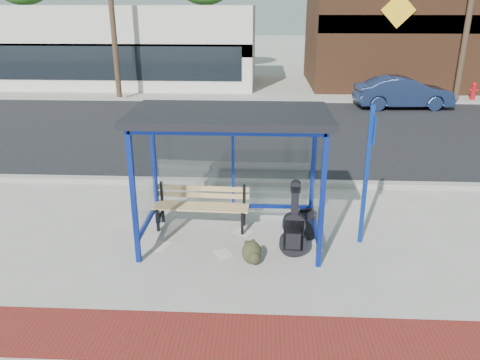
# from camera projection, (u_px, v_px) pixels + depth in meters

# --- Properties ---
(ground) EXTENTS (120.00, 120.00, 0.00)m
(ground) POSITION_uv_depth(u_px,v_px,m) (231.00, 242.00, 8.51)
(ground) COLOR #B2ADA0
(ground) RESTS_ON ground
(brick_paver_strip) EXTENTS (60.00, 1.00, 0.01)m
(brick_paver_strip) POSITION_uv_depth(u_px,v_px,m) (217.00, 337.00, 6.08)
(brick_paver_strip) COLOR maroon
(brick_paver_strip) RESTS_ON ground
(curb_near) EXTENTS (60.00, 0.25, 0.12)m
(curb_near) POSITION_uv_depth(u_px,v_px,m) (239.00, 182.00, 11.20)
(curb_near) COLOR gray
(curb_near) RESTS_ON ground
(street_asphalt) EXTENTS (60.00, 10.00, 0.00)m
(street_asphalt) POSITION_uv_depth(u_px,v_px,m) (247.00, 131.00, 15.99)
(street_asphalt) COLOR black
(street_asphalt) RESTS_ON ground
(curb_far) EXTENTS (60.00, 0.25, 0.12)m
(curb_far) POSITION_uv_depth(u_px,v_px,m) (251.00, 100.00, 20.73)
(curb_far) COLOR gray
(curb_far) RESTS_ON ground
(far_sidewalk) EXTENTS (60.00, 4.00, 0.01)m
(far_sidewalk) POSITION_uv_depth(u_px,v_px,m) (252.00, 94.00, 22.53)
(far_sidewalk) COLOR #B2ADA0
(far_sidewalk) RESTS_ON ground
(bus_shelter) EXTENTS (3.30, 1.80, 2.42)m
(bus_shelter) POSITION_uv_depth(u_px,v_px,m) (230.00, 131.00, 7.85)
(bus_shelter) COLOR #0D2395
(bus_shelter) RESTS_ON ground
(storefront_white) EXTENTS (18.00, 6.04, 4.00)m
(storefront_white) POSITION_uv_depth(u_px,v_px,m) (86.00, 45.00, 25.03)
(storefront_white) COLOR silver
(storefront_white) RESTS_ON ground
(storefront_brown) EXTENTS (10.00, 7.08, 6.40)m
(storefront_brown) POSITION_uv_depth(u_px,v_px,m) (408.00, 22.00, 24.29)
(storefront_brown) COLOR #59331E
(storefront_brown) RESTS_ON ground
(utility_pole_west) EXTENTS (1.60, 0.24, 8.00)m
(utility_pole_west) POSITION_uv_depth(u_px,v_px,m) (111.00, 3.00, 19.86)
(utility_pole_west) COLOR #4C3826
(utility_pole_west) RESTS_ON ground
(utility_pole_east) EXTENTS (1.60, 0.24, 8.00)m
(utility_pole_east) POSITION_uv_depth(u_px,v_px,m) (471.00, 3.00, 19.16)
(utility_pole_east) COLOR #4C3826
(utility_pole_east) RESTS_ON ground
(bench) EXTENTS (1.83, 0.51, 0.86)m
(bench) POSITION_uv_depth(u_px,v_px,m) (202.00, 204.00, 8.94)
(bench) COLOR black
(bench) RESTS_ON ground
(guitar_bag) EXTENTS (0.48, 0.17, 1.30)m
(guitar_bag) POSITION_uv_depth(u_px,v_px,m) (294.00, 231.00, 7.89)
(guitar_bag) COLOR black
(guitar_bag) RESTS_ON ground
(suitcase) EXTENTS (0.40, 0.32, 0.60)m
(suitcase) POSITION_uv_depth(u_px,v_px,m) (305.00, 225.00, 8.56)
(suitcase) COLOR black
(suitcase) RESTS_ON ground
(backpack) EXTENTS (0.41, 0.39, 0.40)m
(backpack) POSITION_uv_depth(u_px,v_px,m) (252.00, 253.00, 7.76)
(backpack) COLOR #2C2B18
(backpack) RESTS_ON ground
(sign_post) EXTENTS (0.12, 0.32, 2.52)m
(sign_post) POSITION_uv_depth(u_px,v_px,m) (367.00, 168.00, 8.03)
(sign_post) COLOR #0D3098
(sign_post) RESTS_ON ground
(newspaper_a) EXTENTS (0.37, 0.42, 0.01)m
(newspaper_a) POSITION_uv_depth(u_px,v_px,m) (161.00, 246.00, 8.37)
(newspaper_a) COLOR white
(newspaper_a) RESTS_ON ground
(newspaper_b) EXTENTS (0.39, 0.42, 0.01)m
(newspaper_b) POSITION_uv_depth(u_px,v_px,m) (223.00, 254.00, 8.11)
(newspaper_b) COLOR white
(newspaper_b) RESTS_ON ground
(newspaper_c) EXTENTS (0.42, 0.40, 0.01)m
(newspaper_c) POSITION_uv_depth(u_px,v_px,m) (243.00, 232.00, 8.88)
(newspaper_c) COLOR white
(newspaper_c) RESTS_ON ground
(parked_car) EXTENTS (3.99, 1.60, 1.29)m
(parked_car) POSITION_uv_depth(u_px,v_px,m) (403.00, 93.00, 19.24)
(parked_car) COLOR #1B284C
(parked_car) RESTS_ON ground
(fire_hydrant) EXTENTS (0.36, 0.24, 0.80)m
(fire_hydrant) POSITION_uv_depth(u_px,v_px,m) (474.00, 90.00, 20.98)
(fire_hydrant) COLOR red
(fire_hydrant) RESTS_ON ground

